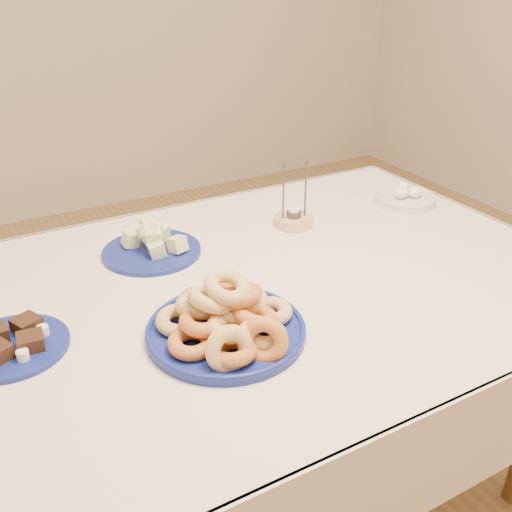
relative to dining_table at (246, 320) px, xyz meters
name	(u,v)px	position (x,y,z in m)	size (l,w,h in m)	color
ground	(248,495)	(0.00, 0.00, -0.64)	(5.00, 5.00, 0.00)	#967046
dining_table	(246,320)	(0.00, 0.00, 0.00)	(1.71, 1.11, 0.75)	brown
donut_platter	(227,321)	(-0.14, -0.17, 0.14)	(0.41, 0.41, 0.15)	navy
melon_plate	(152,244)	(-0.14, 0.27, 0.13)	(0.31, 0.31, 0.09)	navy
brownie_plate	(12,344)	(-0.54, 0.00, 0.12)	(0.27, 0.27, 0.04)	navy
candle_holder	(294,219)	(0.29, 0.24, 0.12)	(0.14, 0.14, 0.20)	tan
egg_bowl	(405,198)	(0.70, 0.20, 0.13)	(0.22, 0.22, 0.06)	beige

